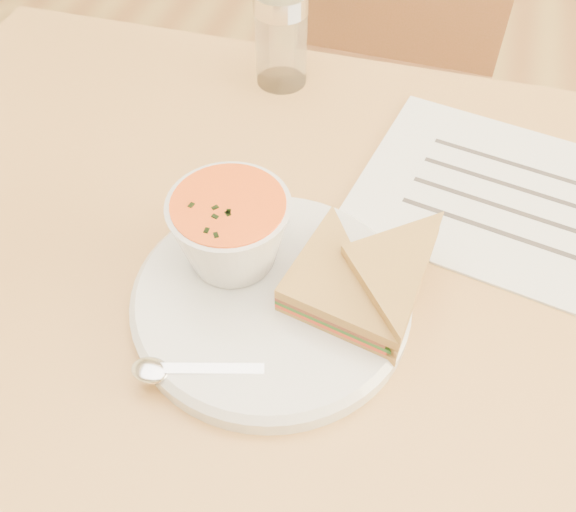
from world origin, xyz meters
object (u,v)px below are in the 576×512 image
(dining_table, at_px, (292,430))
(soup_bowl, at_px, (231,234))
(chair_far, at_px, (374,107))
(condiment_shaker, at_px, (281,39))
(plate, at_px, (271,300))

(dining_table, bearing_deg, soup_bowl, -150.49)
(chair_far, bearing_deg, dining_table, 93.05)
(condiment_shaker, bearing_deg, chair_far, 77.50)
(chair_far, xyz_separation_m, soup_bowl, (-0.04, -0.67, 0.34))
(chair_far, relative_size, plate, 3.74)
(soup_bowl, xyz_separation_m, condiment_shaker, (-0.04, 0.30, 0.00))
(dining_table, distance_m, plate, 0.39)
(dining_table, relative_size, condiment_shaker, 8.69)
(chair_far, bearing_deg, condiment_shaker, 79.56)
(plate, height_order, condiment_shaker, condiment_shaker)
(plate, xyz_separation_m, condiment_shaker, (-0.09, 0.33, 0.05))
(plate, bearing_deg, dining_table, 84.43)
(dining_table, height_order, condiment_shaker, condiment_shaker)
(soup_bowl, height_order, condiment_shaker, condiment_shaker)
(condiment_shaker, bearing_deg, soup_bowl, -82.35)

